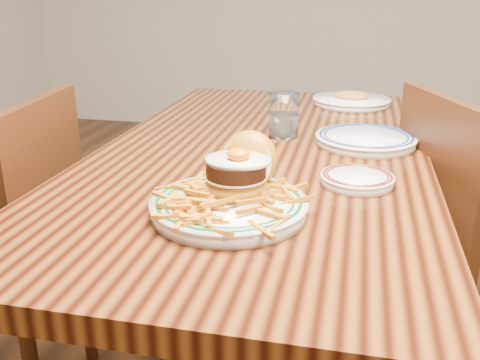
% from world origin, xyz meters
% --- Properties ---
extents(table, '(0.85, 1.60, 0.75)m').
position_xyz_m(table, '(0.00, 0.00, 0.66)').
color(table, black).
rests_on(table, floor).
extents(chair_left, '(0.47, 0.47, 0.90)m').
position_xyz_m(chair_left, '(-0.65, -0.21, 0.48)').
color(chair_left, '#38170B').
rests_on(chair_left, floor).
extents(chair_right, '(0.55, 0.55, 0.91)m').
position_xyz_m(chair_right, '(0.56, 0.05, 0.49)').
color(chair_right, '#38170B').
rests_on(chair_right, floor).
extents(main_plate, '(0.30, 0.31, 0.14)m').
position_xyz_m(main_plate, '(0.02, -0.42, 0.79)').
color(main_plate, silver).
rests_on(main_plate, table).
extents(side_plate, '(0.16, 0.16, 0.02)m').
position_xyz_m(side_plate, '(0.25, -0.22, 0.76)').
color(side_plate, silver).
rests_on(side_plate, table).
extents(rear_plate, '(0.27, 0.27, 0.03)m').
position_xyz_m(rear_plate, '(0.27, 0.09, 0.77)').
color(rear_plate, silver).
rests_on(rear_plate, table).
extents(water_glass, '(0.08, 0.08, 0.13)m').
position_xyz_m(water_glass, '(0.04, 0.13, 0.81)').
color(water_glass, white).
rests_on(water_glass, table).
extents(far_plate, '(0.28, 0.28, 0.05)m').
position_xyz_m(far_plate, '(0.21, 0.61, 0.77)').
color(far_plate, silver).
rests_on(far_plate, table).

